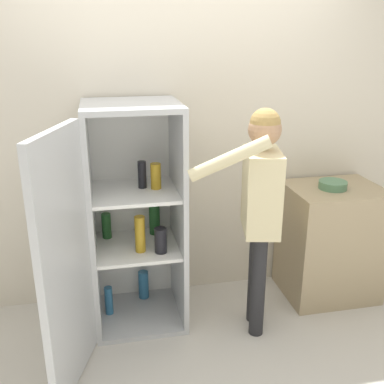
# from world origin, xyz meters

# --- Properties ---
(ground_plane) EXTENTS (12.00, 12.00, 0.00)m
(ground_plane) POSITION_xyz_m (0.00, 0.00, 0.00)
(ground_plane) COLOR beige
(wall_back) EXTENTS (7.00, 0.06, 2.55)m
(wall_back) POSITION_xyz_m (0.00, 0.98, 1.27)
(wall_back) COLOR beige
(wall_back) RESTS_ON ground_plane
(refrigerator) EXTENTS (0.87, 1.21, 1.58)m
(refrigerator) POSITION_xyz_m (-0.45, 0.54, 0.78)
(refrigerator) COLOR #B7BABC
(refrigerator) RESTS_ON ground_plane
(person) EXTENTS (0.67, 0.51, 1.56)m
(person) POSITION_xyz_m (0.43, 0.33, 1.00)
(person) COLOR #262628
(person) RESTS_ON ground_plane
(counter) EXTENTS (0.69, 0.56, 0.90)m
(counter) POSITION_xyz_m (1.15, 0.65, 0.45)
(counter) COLOR tan
(counter) RESTS_ON ground_plane
(bowl) EXTENTS (0.21, 0.21, 0.06)m
(bowl) POSITION_xyz_m (1.11, 0.63, 0.93)
(bowl) COLOR #517F5B
(bowl) RESTS_ON counter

